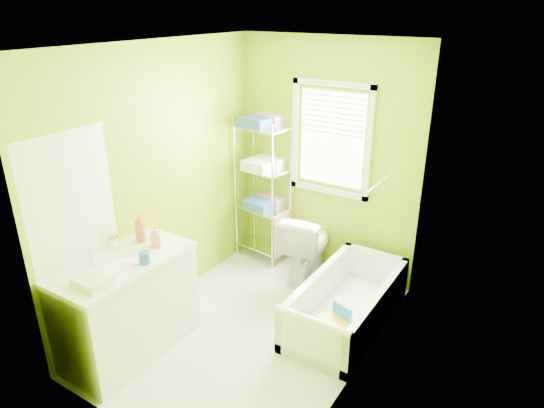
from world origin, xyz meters
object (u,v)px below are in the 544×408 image
Objects in this scene: vanity at (127,304)px; wire_shelf_unit at (265,174)px; toilet at (307,245)px; bathtub at (345,310)px.

wire_shelf_unit is (0.07, 2.08, 0.59)m from vanity.
wire_shelf_unit is (-0.64, 0.13, 0.67)m from toilet.
wire_shelf_unit reaches higher than toilet.
vanity reaches higher than toilet.
toilet reaches higher than bathtub.
bathtub is 0.86× the size of wire_shelf_unit.
toilet is 0.66× the size of vanity.
bathtub is 0.97m from toilet.
vanity is (-0.71, -1.95, 0.08)m from toilet.
toilet is at bearing -11.37° from wire_shelf_unit.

